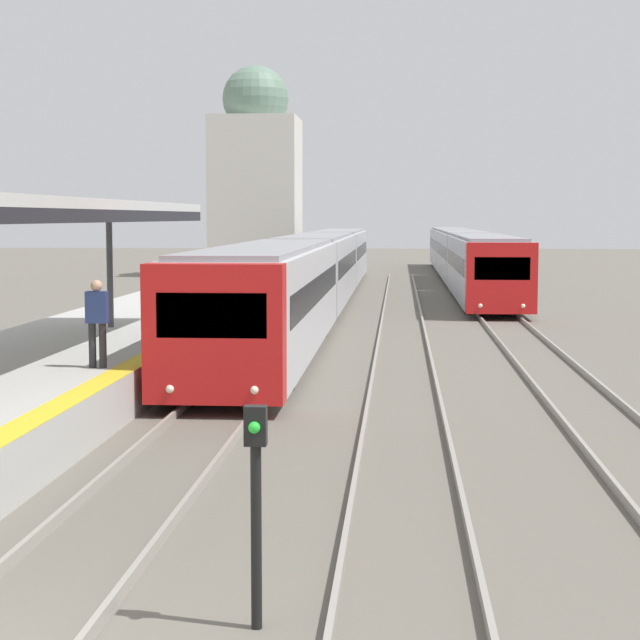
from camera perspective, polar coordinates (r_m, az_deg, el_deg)
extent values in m
cube|color=black|center=(19.75, -11.91, 5.45)|extent=(0.08, 20.10, 0.24)
cylinder|color=#47474C|center=(28.06, -11.15, 2.65)|extent=(0.16, 0.16, 2.98)
cylinder|color=#2D2D33|center=(20.64, -12.04, -1.33)|extent=(0.14, 0.14, 0.85)
cylinder|color=#2D2D33|center=(20.58, -11.51, -1.34)|extent=(0.14, 0.14, 0.85)
cube|color=navy|center=(20.54, -11.82, 0.67)|extent=(0.40, 0.22, 0.60)
sphere|color=tan|center=(20.51, -11.84, 1.80)|extent=(0.22, 0.22, 0.22)
cube|color=red|center=(20.04, -5.64, -0.72)|extent=(2.63, 0.70, 2.61)
cube|color=black|center=(19.68, -5.81, 0.24)|extent=(2.05, 0.04, 0.84)
sphere|color=#EFEACC|center=(19.99, -8.01, -3.67)|extent=(0.16, 0.16, 0.16)
sphere|color=#EFEACC|center=(19.72, -3.52, -3.75)|extent=(0.16, 0.16, 0.16)
cube|color=silver|center=(28.35, -2.72, 1.13)|extent=(2.63, 16.17, 2.61)
cube|color=gray|center=(28.28, -2.73, 3.89)|extent=(2.31, 15.85, 0.12)
cube|color=black|center=(28.33, -2.72, 1.71)|extent=(2.65, 14.87, 0.68)
cylinder|color=black|center=(23.50, -6.97, -2.83)|extent=(0.12, 0.70, 0.70)
cylinder|color=black|center=(23.17, -1.53, -2.91)|extent=(0.12, 0.70, 0.70)
cylinder|color=black|center=(33.79, -3.51, -0.26)|extent=(0.12, 0.70, 0.70)
cylinder|color=black|center=(33.57, 0.27, -0.29)|extent=(0.12, 0.70, 0.70)
cube|color=silver|center=(44.76, -0.16, 2.74)|extent=(2.63, 16.17, 2.61)
cube|color=gray|center=(44.72, -0.16, 4.49)|extent=(2.31, 15.85, 0.12)
cube|color=black|center=(44.75, -0.16, 3.11)|extent=(2.65, 14.87, 0.68)
cylinder|color=black|center=(39.73, -2.34, 0.61)|extent=(0.12, 0.70, 0.70)
cylinder|color=black|center=(39.54, 0.87, 0.59)|extent=(0.12, 0.70, 0.70)
cylinder|color=black|center=(50.15, -0.97, 1.63)|extent=(0.12, 0.70, 0.70)
cylinder|color=black|center=(50.00, 1.58, 1.62)|extent=(0.12, 0.70, 0.70)
cube|color=silver|center=(61.23, 1.03, 3.48)|extent=(2.63, 16.17, 2.61)
cube|color=gray|center=(61.20, 1.03, 4.76)|extent=(2.31, 15.85, 0.12)
cube|color=black|center=(61.22, 1.03, 3.75)|extent=(2.65, 14.87, 0.68)
cylinder|color=black|center=(56.13, -0.41, 2.05)|extent=(0.12, 0.70, 0.70)
cylinder|color=black|center=(55.99, 1.87, 2.03)|extent=(0.12, 0.70, 0.70)
cylinder|color=black|center=(66.59, 0.32, 2.59)|extent=(0.12, 0.70, 0.70)
cylinder|color=black|center=(66.48, 2.25, 2.58)|extent=(0.12, 0.70, 0.70)
cube|color=red|center=(39.10, 9.64, 2.22)|extent=(2.54, 0.70, 2.56)
cube|color=black|center=(38.75, 9.70, 2.72)|extent=(1.98, 0.04, 0.82)
sphere|color=#EFEACC|center=(38.76, 8.55, 0.76)|extent=(0.16, 0.16, 0.16)
sphere|color=#EFEACC|center=(38.91, 10.78, 0.74)|extent=(0.16, 0.16, 0.16)
cube|color=#A8ADB7|center=(46.88, 8.75, 2.77)|extent=(2.54, 14.95, 2.56)
cube|color=gray|center=(46.84, 8.77, 4.41)|extent=(2.23, 14.65, 0.12)
cube|color=black|center=(46.87, 8.76, 3.11)|extent=(2.56, 13.76, 0.67)
cylinder|color=black|center=(42.05, 7.78, 0.83)|extent=(0.12, 0.70, 0.70)
cylinder|color=black|center=(42.23, 10.70, 0.81)|extent=(0.12, 0.70, 0.70)
cylinder|color=black|center=(51.72, 7.12, 1.71)|extent=(0.12, 0.70, 0.70)
cylinder|color=black|center=(51.88, 9.50, 1.69)|extent=(0.12, 0.70, 0.70)
cube|color=#A8ADB7|center=(62.14, 7.65, 3.44)|extent=(2.54, 14.95, 2.56)
cube|color=gray|center=(62.10, 7.67, 4.68)|extent=(2.23, 14.65, 0.12)
cube|color=black|center=(62.13, 7.65, 3.70)|extent=(2.56, 13.76, 0.67)
cylinder|color=black|center=(57.29, 6.84, 2.08)|extent=(0.12, 0.70, 0.70)
cylinder|color=black|center=(57.43, 8.99, 2.06)|extent=(0.12, 0.70, 0.70)
cylinder|color=black|center=(66.99, 6.47, 2.57)|extent=(0.12, 0.70, 0.70)
cylinder|color=black|center=(67.10, 8.31, 2.56)|extent=(0.12, 0.70, 0.70)
cube|color=#A8ADB7|center=(77.41, 6.98, 3.85)|extent=(2.54, 14.95, 2.56)
cube|color=gray|center=(77.38, 6.99, 4.84)|extent=(2.23, 14.65, 0.12)
cube|color=black|center=(77.40, 6.99, 4.06)|extent=(2.56, 13.76, 0.67)
cylinder|color=black|center=(72.56, 6.30, 2.80)|extent=(0.12, 0.70, 0.70)
cylinder|color=black|center=(72.67, 8.00, 2.78)|extent=(0.12, 0.70, 0.70)
cylinder|color=black|center=(82.26, 6.06, 3.12)|extent=(0.12, 0.70, 0.70)
cylinder|color=black|center=(82.36, 7.56, 3.10)|extent=(0.12, 0.70, 0.70)
cylinder|color=black|center=(9.89, -3.42, -11.51)|extent=(0.10, 0.10, 1.70)
cube|color=black|center=(9.63, -3.46, -5.65)|extent=(0.20, 0.14, 0.36)
sphere|color=green|center=(9.55, -3.53, -5.75)|extent=(0.11, 0.11, 0.11)
cube|color=silver|center=(67.91, -3.43, 6.54)|extent=(5.39, 5.39, 9.96)
sphere|color=slate|center=(68.30, -3.46, 11.68)|extent=(4.15, 4.15, 4.15)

